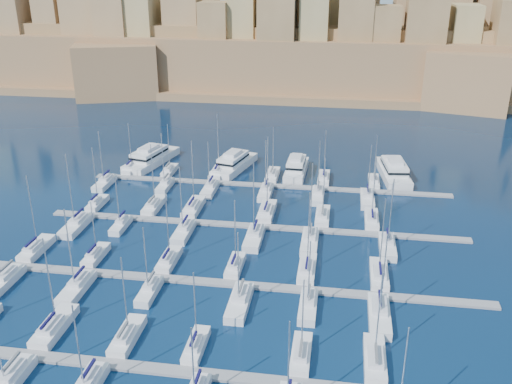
% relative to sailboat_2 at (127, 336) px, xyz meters
% --- Properties ---
extents(ground, '(600.00, 600.00, 0.00)m').
position_rel_sailboat_2_xyz_m(ground, '(11.66, 28.64, -0.74)').
color(ground, '#051632').
rests_on(ground, ground).
extents(pontoon_near, '(84.00, 2.00, 0.40)m').
position_rel_sailboat_2_xyz_m(pontoon_near, '(11.66, -5.36, -0.54)').
color(pontoon_near, slate).
rests_on(pontoon_near, ground).
extents(pontoon_mid_near, '(84.00, 2.00, 0.40)m').
position_rel_sailboat_2_xyz_m(pontoon_mid_near, '(11.66, 16.64, -0.54)').
color(pontoon_mid_near, slate).
rests_on(pontoon_mid_near, ground).
extents(pontoon_mid_far, '(84.00, 2.00, 0.40)m').
position_rel_sailboat_2_xyz_m(pontoon_mid_far, '(11.66, 38.64, -0.54)').
color(pontoon_mid_far, slate).
rests_on(pontoon_mid_far, ground).
extents(pontoon_far, '(84.00, 2.00, 0.40)m').
position_rel_sailboat_2_xyz_m(pontoon_far, '(11.66, 60.64, -0.54)').
color(pontoon_far, slate).
rests_on(pontoon_far, ground).
extents(sailboat_1, '(2.99, 9.98, 14.98)m').
position_rel_sailboat_2_xyz_m(sailboat_1, '(-11.12, 0.51, 0.02)').
color(sailboat_1, silver).
rests_on(sailboat_1, ground).
extents(sailboat_2, '(2.69, 8.95, 13.29)m').
position_rel_sailboat_2_xyz_m(sailboat_2, '(0.00, 0.00, 0.00)').
color(sailboat_2, silver).
rests_on(sailboat_2, ground).
extents(sailboat_3, '(2.34, 7.79, 12.25)m').
position_rel_sailboat_2_xyz_m(sailboat_3, '(10.05, -0.57, -0.02)').
color(sailboat_3, silver).
rests_on(sailboat_3, ground).
extents(sailboat_4, '(2.54, 8.47, 12.25)m').
position_rel_sailboat_2_xyz_m(sailboat_4, '(24.40, -0.24, -0.01)').
color(sailboat_4, silver).
rests_on(sailboat_4, ground).
extents(sailboat_5, '(2.83, 9.44, 13.83)m').
position_rel_sailboat_2_xyz_m(sailboat_5, '(34.10, 0.24, 0.01)').
color(sailboat_5, silver).
rests_on(sailboat_5, ground).
extents(sailboat_7, '(2.89, 9.64, 15.74)m').
position_rel_sailboat_2_xyz_m(sailboat_7, '(-11.43, -11.07, 0.03)').
color(sailboat_7, silver).
rests_on(sailboat_7, ground).
extents(sailboat_12, '(2.82, 9.38, 15.00)m').
position_rel_sailboat_2_xyz_m(sailboat_12, '(-25.66, 22.21, 0.02)').
color(sailboat_12, silver).
rests_on(sailboat_12, ground).
extents(sailboat_13, '(2.40, 7.99, 11.09)m').
position_rel_sailboat_2_xyz_m(sailboat_13, '(-13.94, 21.53, -0.03)').
color(sailboat_13, silver).
rests_on(sailboat_13, ground).
extents(sailboat_14, '(2.59, 8.63, 13.27)m').
position_rel_sailboat_2_xyz_m(sailboat_14, '(-0.58, 21.84, -0.00)').
color(sailboat_14, silver).
rests_on(sailboat_14, ground).
extents(sailboat_15, '(2.45, 8.17, 13.08)m').
position_rel_sailboat_2_xyz_m(sailboat_15, '(11.29, 21.61, -0.01)').
color(sailboat_15, silver).
rests_on(sailboat_15, ground).
extents(sailboat_16, '(2.84, 9.48, 14.98)m').
position_rel_sailboat_2_xyz_m(sailboat_16, '(23.59, 22.26, 0.02)').
color(sailboat_16, silver).
rests_on(sailboat_16, ground).
extents(sailboat_17, '(2.91, 9.69, 14.62)m').
position_rel_sailboat_2_xyz_m(sailboat_17, '(35.62, 22.36, 0.02)').
color(sailboat_17, silver).
rests_on(sailboat_17, ground).
extents(sailboat_18, '(2.91, 9.70, 13.62)m').
position_rel_sailboat_2_xyz_m(sailboat_18, '(-25.32, 10.91, 0.01)').
color(sailboat_18, silver).
rests_on(sailboat_18, ground).
extents(sailboat_19, '(2.88, 9.59, 15.07)m').
position_rel_sailboat_2_xyz_m(sailboat_19, '(-12.57, 10.96, 0.02)').
color(sailboat_19, silver).
rests_on(sailboat_19, ground).
extents(sailboat_20, '(2.38, 7.93, 12.48)m').
position_rel_sailboat_2_xyz_m(sailboat_20, '(-0.72, 11.78, -0.01)').
color(sailboat_20, silver).
rests_on(sailboat_20, ground).
extents(sailboat_21, '(3.02, 10.08, 13.37)m').
position_rel_sailboat_2_xyz_m(sailboat_21, '(14.05, 10.72, 0.01)').
color(sailboat_21, silver).
rests_on(sailboat_21, ground).
extents(sailboat_22, '(2.63, 8.77, 12.39)m').
position_rel_sailboat_2_xyz_m(sailboat_22, '(24.54, 11.36, -0.01)').
color(sailboat_22, silver).
rests_on(sailboat_22, ground).
extents(sailboat_23, '(3.14, 10.45, 14.76)m').
position_rel_sailboat_2_xyz_m(sailboat_23, '(35.12, 10.54, 0.03)').
color(sailboat_23, silver).
rests_on(sailboat_23, ground).
extents(sailboat_24, '(2.34, 7.79, 13.42)m').
position_rel_sailboat_2_xyz_m(sailboat_24, '(-23.08, 43.43, -0.00)').
color(sailboat_24, silver).
rests_on(sailboat_24, ground).
extents(sailboat_25, '(2.82, 9.40, 14.55)m').
position_rel_sailboat_2_xyz_m(sailboat_25, '(-10.61, 44.22, 0.01)').
color(sailboat_25, silver).
rests_on(sailboat_25, ground).
extents(sailboat_26, '(3.03, 10.09, 15.60)m').
position_rel_sailboat_2_xyz_m(sailboat_26, '(-2.04, 44.56, 0.03)').
color(sailboat_26, silver).
rests_on(sailboat_26, ground).
extents(sailboat_27, '(3.08, 10.27, 17.14)m').
position_rel_sailboat_2_xyz_m(sailboat_27, '(13.63, 44.65, 0.04)').
color(sailboat_27, silver).
rests_on(sailboat_27, ground).
extents(sailboat_28, '(2.76, 9.20, 13.45)m').
position_rel_sailboat_2_xyz_m(sailboat_28, '(25.23, 44.12, 0.00)').
color(sailboat_28, silver).
rests_on(sailboat_28, ground).
extents(sailboat_29, '(2.72, 9.06, 14.20)m').
position_rel_sailboat_2_xyz_m(sailboat_29, '(35.09, 44.05, 0.01)').
color(sailboat_29, silver).
rests_on(sailboat_29, ground).
extents(sailboat_30, '(3.07, 10.23, 16.06)m').
position_rel_sailboat_2_xyz_m(sailboat_30, '(-22.77, 32.65, 0.03)').
color(sailboat_30, silver).
rests_on(sailboat_30, ground).
extents(sailboat_31, '(2.24, 7.46, 11.63)m').
position_rel_sailboat_2_xyz_m(sailboat_31, '(-14.08, 34.01, -0.03)').
color(sailboat_31, silver).
rests_on(sailboat_31, ground).
extents(sailboat_32, '(2.79, 9.29, 14.53)m').
position_rel_sailboat_2_xyz_m(sailboat_32, '(-0.99, 33.11, 0.01)').
color(sailboat_32, silver).
rests_on(sailboat_32, ground).
extents(sailboat_33, '(3.03, 10.10, 16.66)m').
position_rel_sailboat_2_xyz_m(sailboat_33, '(12.88, 32.71, 0.04)').
color(sailboat_33, silver).
rests_on(sailboat_33, ground).
extents(sailboat_34, '(3.02, 10.06, 16.68)m').
position_rel_sailboat_2_xyz_m(sailboat_34, '(23.38, 32.73, 0.04)').
color(sailboat_34, silver).
rests_on(sailboat_34, ground).
extents(sailboat_35, '(2.89, 9.64, 14.53)m').
position_rel_sailboat_2_xyz_m(sailboat_35, '(37.56, 32.94, 0.02)').
color(sailboat_35, silver).
rests_on(sailboat_35, ground).
extents(sailboat_36, '(2.43, 8.12, 12.57)m').
position_rel_sailboat_2_xyz_m(sailboat_36, '(-23.60, 65.59, -0.01)').
color(sailboat_36, silver).
rests_on(sailboat_36, ground).
extents(sailboat_37, '(2.37, 7.91, 12.75)m').
position_rel_sailboat_2_xyz_m(sailboat_37, '(-13.61, 65.49, -0.01)').
color(sailboat_37, silver).
rests_on(sailboat_37, ground).
extents(sailboat_38, '(2.94, 9.81, 15.50)m').
position_rel_sailboat_2_xyz_m(sailboat_38, '(-1.45, 66.42, 0.03)').
color(sailboat_38, silver).
rests_on(sailboat_38, ground).
extents(sailboat_39, '(2.75, 9.17, 12.96)m').
position_rel_sailboat_2_xyz_m(sailboat_39, '(12.12, 66.11, -0.00)').
color(sailboat_39, silver).
rests_on(sailboat_39, ground).
extents(sailboat_40, '(2.69, 8.95, 12.81)m').
position_rel_sailboat_2_xyz_m(sailboat_40, '(24.50, 66.00, -0.00)').
color(sailboat_40, silver).
rests_on(sailboat_40, ground).
extents(sailboat_41, '(2.43, 8.11, 12.28)m').
position_rel_sailboat_2_xyz_m(sailboat_41, '(36.31, 65.59, -0.02)').
color(sailboat_41, silver).
rests_on(sailboat_41, ground).
extents(sailboat_42, '(2.74, 9.14, 13.75)m').
position_rel_sailboat_2_xyz_m(sailboat_42, '(-26.23, 55.18, 0.01)').
color(sailboat_42, silver).
rests_on(sailboat_42, ground).
extents(sailboat_43, '(2.40, 8.00, 13.77)m').
position_rel_sailboat_2_xyz_m(sailboat_43, '(-11.70, 55.74, 0.00)').
color(sailboat_43, silver).
rests_on(sailboat_43, ground).
extents(sailboat_44, '(2.69, 8.97, 12.44)m').
position_rel_sailboat_2_xyz_m(sailboat_44, '(-0.92, 55.26, -0.01)').
color(sailboat_44, silver).
rests_on(sailboat_44, ground).
extents(sailboat_45, '(2.70, 8.99, 13.41)m').
position_rel_sailboat_2_xyz_m(sailboat_45, '(11.98, 55.25, 0.00)').
color(sailboat_45, silver).
rests_on(sailboat_45, ground).
extents(sailboat_46, '(2.76, 9.20, 13.90)m').
position_rel_sailboat_2_xyz_m(sailboat_46, '(23.70, 55.15, 0.01)').
color(sailboat_46, silver).
rests_on(sailboat_46, ground).
extents(sailboat_47, '(2.92, 9.73, 13.57)m').
position_rel_sailboat_2_xyz_m(sailboat_47, '(34.53, 54.89, 0.01)').
color(sailboat_47, silver).
rests_on(sailboat_47, ground).
extents(motor_yacht_a, '(10.11, 20.36, 5.25)m').
position_rel_sailboat_2_xyz_m(motor_yacht_a, '(-20.42, 71.53, 0.99)').
color(motor_yacht_a, silver).
rests_on(motor_yacht_a, ground).
extents(motor_yacht_b, '(9.41, 18.42, 5.25)m').
position_rel_sailboat_2_xyz_m(motor_yacht_b, '(1.72, 70.63, 0.99)').
color(motor_yacht_b, silver).
rests_on(motor_yacht_b, ground).
extents(motor_yacht_c, '(5.13, 15.74, 5.25)m').
position_rel_sailboat_2_xyz_m(motor_yacht_c, '(17.57, 69.64, 0.99)').
color(motor_yacht_c, silver).
rests_on(motor_yacht_c, ground).
extents(motor_yacht_d, '(7.97, 19.51, 5.25)m').
position_rel_sailboat_2_xyz_m(motor_yacht_d, '(41.18, 71.24, 0.99)').
color(motor_yacht_d, silver).
rests_on(motor_yacht_d, ground).
extents(fortified_city, '(460.00, 108.95, 59.52)m').
position_rel_sailboat_2_xyz_m(fortified_city, '(11.48, 183.90, 14.00)').
color(fortified_city, brown).
rests_on(fortified_city, ground).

